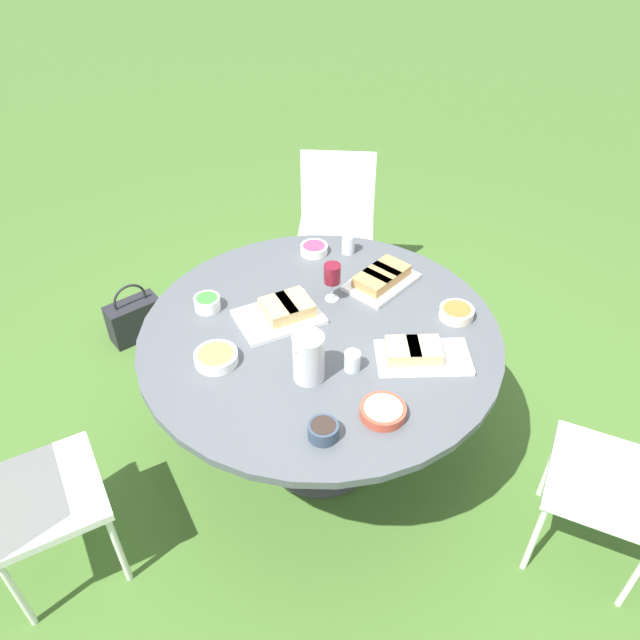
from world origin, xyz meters
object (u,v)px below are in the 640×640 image
at_px(chair_far_back, 636,476).
at_px(wine_glass, 332,275).
at_px(chair_near_right, 13,493).
at_px(water_pitcher, 309,357).
at_px(dining_table, 320,349).
at_px(chair_near_left, 336,217).
at_px(handbag, 135,319).

height_order(chair_far_back, wine_glass, wine_glass).
relative_size(chair_near_right, water_pitcher, 4.49).
distance_m(dining_table, chair_near_left, 1.34).
relative_size(chair_near_left, handbag, 2.42).
height_order(chair_near_left, handbag, chair_near_left).
relative_size(chair_near_left, wine_glass, 5.00).
height_order(chair_near_right, water_pitcher, water_pitcher).
bearing_deg(handbag, chair_near_left, 163.82).
bearing_deg(chair_far_back, handbag, -69.82).
bearing_deg(chair_far_back, chair_near_left, -98.21).
xyz_separation_m(dining_table, chair_near_right, (1.24, -0.20, -0.15)).
bearing_deg(dining_table, chair_far_back, 117.35).
height_order(chair_near_left, wine_glass, wine_glass).
height_order(wine_glass, handbag, wine_glass).
height_order(water_pitcher, wine_glass, water_pitcher).
bearing_deg(handbag, chair_far_back, 110.18).
relative_size(dining_table, chair_near_right, 1.67).
xyz_separation_m(chair_far_back, water_pitcher, (0.78, -0.95, 0.34)).
xyz_separation_m(dining_table, water_pitcher, (0.19, 0.18, 0.20)).
distance_m(chair_far_back, water_pitcher, 1.28).
relative_size(water_pitcher, handbag, 0.54).
distance_m(chair_near_left, wine_glass, 1.17).
distance_m(chair_near_right, chair_far_back, 2.26).
height_order(chair_near_left, chair_near_right, same).
height_order(chair_near_right, chair_far_back, same).
relative_size(dining_table, wine_glass, 8.32).
relative_size(dining_table, water_pitcher, 7.48).
distance_m(water_pitcher, handbag, 1.69).
bearing_deg(chair_near_left, handbag, -16.18).
bearing_deg(water_pitcher, wine_glass, -139.09).
relative_size(chair_near_left, chair_far_back, 1.00).
relative_size(chair_near_right, wine_glass, 5.00).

